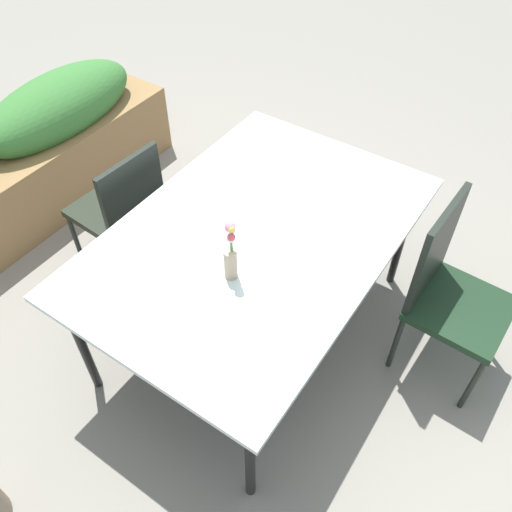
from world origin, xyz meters
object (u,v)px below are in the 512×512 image
chair_near_right (449,288)px  flower_vase (231,253)px  dining_table (256,239)px  chair_far_side (122,207)px

chair_near_right → flower_vase: bearing=-47.0°
dining_table → chair_far_side: bearing=93.3°
chair_far_side → flower_vase: bearing=-100.6°
chair_far_side → chair_near_right: 1.75m
flower_vase → dining_table: bearing=12.6°
flower_vase → chair_far_side: bearing=76.1°
dining_table → chair_near_right: chair_near_right is taller
chair_far_side → flower_vase: 1.01m
chair_near_right → dining_table: bearing=-62.8°
dining_table → flower_vase: bearing=-167.4°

